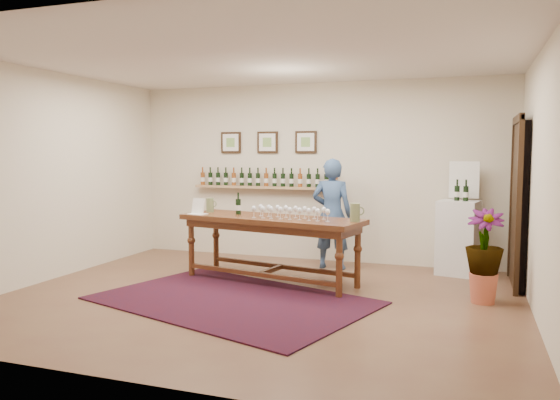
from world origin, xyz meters
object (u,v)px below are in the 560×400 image
(potted_plant, at_px, (484,256))
(person, at_px, (332,214))
(tasting_table, at_px, (271,227))
(display_pedestal, at_px, (458,237))

(potted_plant, distance_m, person, 2.45)
(tasting_table, distance_m, display_pedestal, 2.69)
(person, bearing_deg, potted_plant, 147.44)
(potted_plant, bearing_deg, person, 149.09)
(display_pedestal, bearing_deg, tasting_table, -150.42)
(person, bearing_deg, tasting_table, 61.66)
(tasting_table, distance_m, person, 1.24)
(tasting_table, relative_size, potted_plant, 2.75)
(potted_plant, xyz_separation_m, person, (-2.09, 1.25, 0.27))
(person, bearing_deg, display_pedestal, -174.69)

